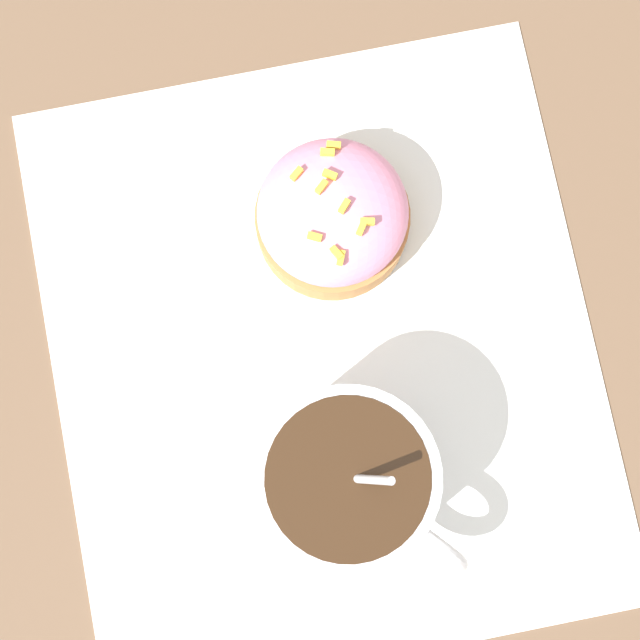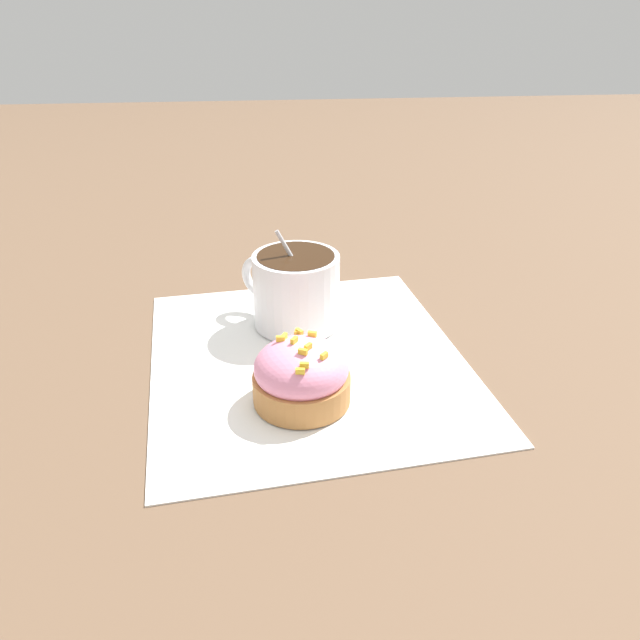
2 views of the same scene
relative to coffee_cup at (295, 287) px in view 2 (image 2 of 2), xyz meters
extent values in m
plane|color=brown|center=(-0.07, -0.01, -0.04)|extent=(3.00, 3.00, 0.00)
cube|color=white|center=(-0.07, -0.01, -0.04)|extent=(0.35, 0.32, 0.00)
cylinder|color=white|center=(0.00, 0.00, 0.00)|extent=(0.09, 0.09, 0.07)
cylinder|color=#331E0F|center=(0.00, 0.00, 0.03)|extent=(0.08, 0.08, 0.01)
torus|color=white|center=(0.03, 0.04, 0.00)|extent=(0.04, 0.04, 0.04)
ellipsoid|color=silver|center=(0.00, 0.02, -0.03)|extent=(0.02, 0.03, 0.01)
cylinder|color=silver|center=(0.00, -0.01, 0.01)|extent=(0.01, 0.05, 0.09)
cylinder|color=#B2753D|center=(-0.13, 0.00, -0.03)|extent=(0.08, 0.08, 0.02)
ellipsoid|color=pink|center=(-0.13, 0.00, -0.01)|extent=(0.08, 0.08, 0.04)
cube|color=yellow|center=(-0.12, 0.02, 0.01)|extent=(0.00, 0.01, 0.00)
cube|color=yellow|center=(-0.11, 0.00, 0.01)|extent=(0.01, 0.01, 0.00)
cube|color=yellow|center=(-0.14, 0.00, 0.01)|extent=(0.01, 0.01, 0.00)
cube|color=yellow|center=(-0.11, 0.01, 0.01)|extent=(0.01, 0.01, 0.00)
cube|color=yellow|center=(-0.15, -0.01, 0.01)|extent=(0.01, 0.01, 0.00)
cube|color=yellow|center=(-0.16, 0.00, 0.01)|extent=(0.00, 0.01, 0.00)
cube|color=yellow|center=(-0.12, 0.02, 0.01)|extent=(0.01, 0.01, 0.00)
cube|color=yellow|center=(-0.15, 0.00, 0.01)|extent=(0.01, 0.01, 0.00)
cube|color=yellow|center=(-0.13, 0.01, 0.01)|extent=(0.01, 0.01, 0.00)
cube|color=yellow|center=(-0.12, -0.01, 0.01)|extent=(0.01, 0.01, 0.00)
cube|color=yellow|center=(-0.16, 0.01, 0.01)|extent=(0.00, 0.01, 0.00)
camera|label=1|loc=(0.00, -0.01, 0.52)|focal=60.00mm
camera|label=2|loc=(-0.56, 0.03, 0.26)|focal=35.00mm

